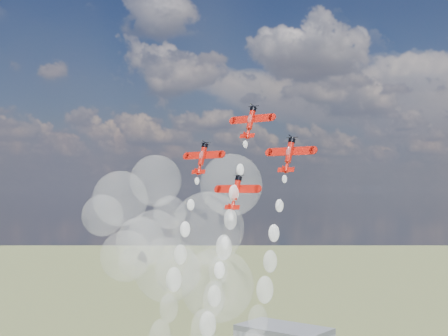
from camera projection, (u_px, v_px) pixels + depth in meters
name	position (u px, v px, depth m)	size (l,w,h in m)	color
plane_lead	(251.00, 121.00, 152.88)	(12.00, 5.17, 8.27)	red
plane_left	(202.00, 158.00, 158.30)	(12.00, 5.17, 8.27)	red
plane_right	(289.00, 154.00, 142.14)	(12.00, 5.17, 8.27)	red
plane_slot	(236.00, 192.00, 147.56)	(12.00, 5.17, 8.27)	red
smoke_trail_lead	(214.00, 289.00, 140.77)	(5.75, 18.09, 45.07)	white
smoke_trail_left	(163.00, 324.00, 146.01)	(5.30, 17.98, 45.33)	white
drifted_smoke_cloud	(169.00, 237.00, 196.84)	(69.05, 37.42, 49.40)	white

